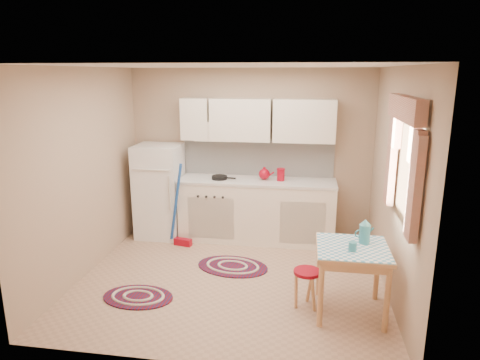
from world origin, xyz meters
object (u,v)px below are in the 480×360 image
Objects in this scene: base_cabinets at (257,211)px; fridge at (160,191)px; table at (351,280)px; stool at (306,289)px.

fridge is at bearing -178.05° from base_cabinets.
fridge is 1.49m from base_cabinets.
fridge is at bearing 145.94° from table.
table is at bearing -4.35° from stool.
base_cabinets reaches higher than table.
stool is at bearing -38.53° from fridge.
fridge is 2.87m from stool.
fridge is 3.23m from table.
table is at bearing -57.27° from base_cabinets.
base_cabinets is 5.36× the size of stool.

